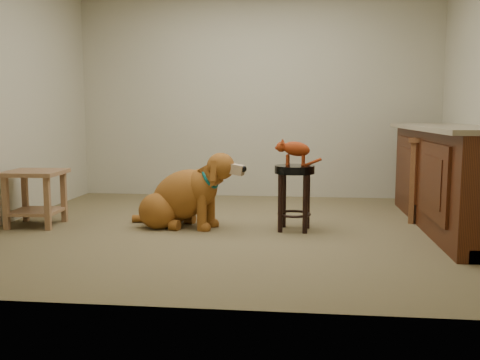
# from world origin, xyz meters

# --- Properties ---
(floor) EXTENTS (4.50, 4.00, 0.01)m
(floor) POSITION_xyz_m (0.00, 0.00, 0.00)
(floor) COLOR brown
(floor) RESTS_ON ground
(room_shell) EXTENTS (4.54, 4.04, 2.62)m
(room_shell) POSITION_xyz_m (0.00, 0.00, 1.68)
(room_shell) COLOR #B6AF92
(room_shell) RESTS_ON ground
(cabinet_run) EXTENTS (0.70, 2.56, 0.94)m
(cabinet_run) POSITION_xyz_m (1.94, 0.30, 0.44)
(cabinet_run) COLOR #471E0C
(cabinet_run) RESTS_ON ground
(padded_stool) EXTENTS (0.36, 0.36, 0.59)m
(padded_stool) POSITION_xyz_m (0.50, 0.03, 0.42)
(padded_stool) COLOR black
(padded_stool) RESTS_ON ground
(wood_stool) EXTENTS (0.59, 0.59, 0.82)m
(wood_stool) POSITION_xyz_m (1.85, 0.54, 0.43)
(wood_stool) COLOR brown
(wood_stool) RESTS_ON ground
(side_table) EXTENTS (0.53, 0.53, 0.52)m
(side_table) POSITION_xyz_m (-1.92, -0.04, 0.34)
(side_table) COLOR #89603F
(side_table) RESTS_ON ground
(golden_retriever) EXTENTS (1.14, 0.66, 0.75)m
(golden_retriever) POSITION_xyz_m (-0.53, 0.07, 0.28)
(golden_retriever) COLOR brown
(golden_retriever) RESTS_ON ground
(tabby_kitten) EXTENTS (0.42, 0.15, 0.26)m
(tabby_kitten) POSITION_xyz_m (0.49, 0.03, 0.73)
(tabby_kitten) COLOR maroon
(tabby_kitten) RESTS_ON padded_stool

